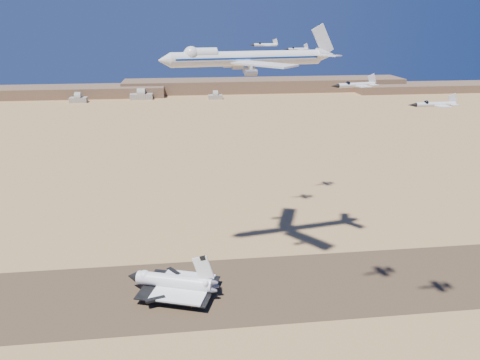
{
  "coord_description": "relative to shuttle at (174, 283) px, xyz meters",
  "views": [
    {
      "loc": [
        -5.42,
        -163.45,
        103.81
      ],
      "look_at": [
        15.84,
        8.0,
        44.07
      ],
      "focal_mm": 35.0,
      "sensor_mm": 36.0,
      "label": 1
    }
  ],
  "objects": [
    {
      "name": "carrier_747",
      "position": [
        30.24,
        23.58,
        84.11
      ],
      "size": [
        72.31,
        55.12,
        17.94
      ],
      "rotation": [
        0.0,
        0.0,
        0.16
      ],
      "color": "silver"
    },
    {
      "name": "ridgeline",
      "position": [
        76.92,
        527.33,
        2.67
      ],
      "size": [
        960.0,
        90.0,
        18.0
      ],
      "color": "brown",
      "rests_on": "ground"
    },
    {
      "name": "crew_b",
      "position": [
        3.89,
        -7.45,
        -4.1
      ],
      "size": [
        0.76,
        0.9,
        1.61
      ],
      "primitive_type": "imported",
      "rotation": [
        0.0,
        0.0,
        2.05
      ],
      "color": "#C86F0B",
      "rests_on": "runway"
    },
    {
      "name": "ground",
      "position": [
        11.61,
        0.02,
        -4.96
      ],
      "size": [
        1200.0,
        1200.0,
        0.0
      ],
      "primitive_type": "plane",
      "color": "tan",
      "rests_on": "ground"
    },
    {
      "name": "chase_jet_b",
      "position": [
        79.27,
        -35.52,
        75.27
      ],
      "size": [
        15.37,
        8.18,
        3.83
      ],
      "rotation": [
        0.0,
        0.0,
        0.03
      ],
      "color": "silver"
    },
    {
      "name": "crew_a",
      "position": [
        6.6,
        -11.33,
        -4.11
      ],
      "size": [
        0.4,
        0.59,
        1.59
      ],
      "primitive_type": "imported",
      "rotation": [
        0.0,
        0.0,
        1.6
      ],
      "color": "#C86F0B",
      "rests_on": "runway"
    },
    {
      "name": "shuttle",
      "position": [
        0.0,
        0.0,
        0.0
      ],
      "size": [
        37.93,
        30.63,
        18.46
      ],
      "rotation": [
        0.0,
        0.0,
        -0.33
      ],
      "color": "white",
      "rests_on": "runway"
    },
    {
      "name": "crew_c",
      "position": [
        9.87,
        -8.74,
        -4.12
      ],
      "size": [
        0.83,
        1.03,
        1.56
      ],
      "primitive_type": "imported",
      "rotation": [
        0.0,
        0.0,
        2.03
      ],
      "color": "#C86F0B",
      "rests_on": "runway"
    },
    {
      "name": "runway",
      "position": [
        11.61,
        0.02,
        -4.93
      ],
      "size": [
        600.0,
        50.0,
        0.06
      ],
      "primitive_type": "cube",
      "color": "brown",
      "rests_on": "ground"
    },
    {
      "name": "chase_jet_a",
      "position": [
        59.63,
        -22.9,
        79.51
      ],
      "size": [
        15.82,
        9.03,
        4.0
      ],
      "rotation": [
        0.0,
        0.0,
        0.22
      ],
      "color": "silver"
    },
    {
      "name": "hangars",
      "position": [
        -52.39,
        478.46,
        -0.13
      ],
      "size": [
        200.5,
        29.5,
        30.0
      ],
      "color": "#A49E91",
      "rests_on": "ground"
    },
    {
      "name": "chase_jet_d",
      "position": [
        68.43,
        89.62,
        83.47
      ],
      "size": [
        14.48,
        8.43,
        3.69
      ],
      "rotation": [
        0.0,
        0.0,
        0.29
      ],
      "color": "silver"
    },
    {
      "name": "chase_jet_c",
      "position": [
        46.86,
        67.26,
        86.99
      ],
      "size": [
        14.24,
        7.65,
        3.55
      ],
      "rotation": [
        0.0,
        0.0,
        0.06
      ],
      "color": "silver"
    }
  ]
}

